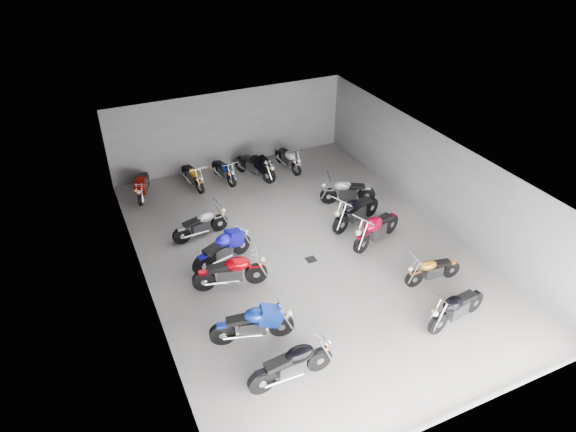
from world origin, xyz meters
name	(u,v)px	position (x,y,z in m)	size (l,w,h in m)	color
ground	(304,251)	(0.00, 0.00, 0.00)	(14.00, 14.00, 0.00)	gray
wall_back	(230,129)	(0.00, 7.00, 1.60)	(10.00, 0.10, 3.20)	slate
wall_left	(142,250)	(-5.00, 0.00, 1.60)	(0.10, 14.00, 3.20)	slate
wall_right	(435,178)	(5.00, 0.00, 1.60)	(0.10, 14.00, 3.20)	slate
ceiling	(306,163)	(0.00, 0.00, 3.22)	(10.00, 14.00, 0.04)	black
drain_grate	(311,259)	(0.00, -0.50, 0.01)	(0.32, 0.32, 0.01)	black
motorcycle_left_a	(292,364)	(-2.56, -4.53, 0.53)	(2.20, 0.44, 0.97)	black
motorcycle_left_b	(253,324)	(-2.91, -2.91, 0.53)	(2.19, 0.68, 0.97)	black
motorcycle_left_d	(231,272)	(-2.72, -0.65, 0.53)	(2.21, 0.65, 0.98)	black
motorcycle_left_e	(223,249)	(-2.57, 0.53, 0.53)	(2.12, 0.88, 0.97)	black
motorcycle_left_f	(201,224)	(-2.77, 2.22, 0.48)	(2.00, 0.50, 0.88)	black
motorcycle_right_a	(457,308)	(2.29, -4.61, 0.51)	(2.11, 0.57, 0.93)	black
motorcycle_right_b	(432,270)	(2.79, -2.97, 0.44)	(1.85, 0.40, 0.81)	black
motorcycle_right_d	(376,228)	(2.38, -0.54, 0.55)	(2.20, 0.96, 1.01)	black
motorcycle_right_e	(356,211)	(2.33, 0.69, 0.56)	(2.24, 0.91, 1.02)	black
motorcycle_right_f	(347,191)	(2.81, 2.10, 0.50)	(1.99, 0.86, 0.91)	black
motorcycle_back_a	(143,185)	(-4.01, 5.77, 0.47)	(0.78, 1.90, 0.86)	black
motorcycle_back_b	(193,176)	(-2.07, 5.72, 0.47)	(0.47, 1.96, 0.86)	black
motorcycle_back_c	(224,171)	(-0.80, 5.67, 0.45)	(0.47, 1.86, 0.82)	black
motorcycle_back_d	(255,166)	(0.44, 5.39, 0.53)	(1.06, 2.05, 0.97)	black
motorcycle_back_e	(288,158)	(1.98, 5.53, 0.48)	(0.44, 2.01, 0.88)	black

